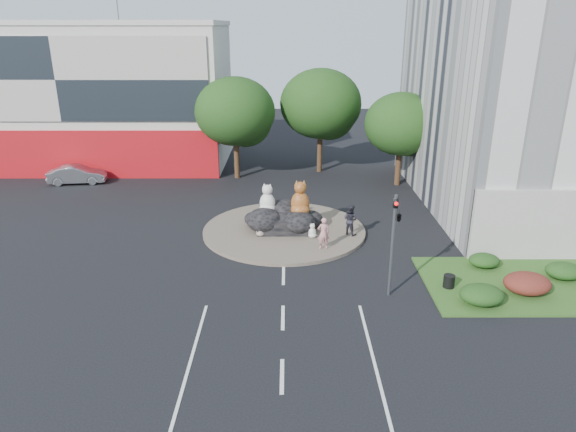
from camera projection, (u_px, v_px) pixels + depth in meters
name	position (u px, v px, depth m)	size (l,w,h in m)	color
ground	(283.00, 318.00, 22.46)	(120.00, 120.00, 0.00)	black
roundabout_island	(284.00, 230.00, 31.79)	(10.00, 10.00, 0.20)	brown
rock_plinth	(284.00, 222.00, 31.60)	(3.20, 2.60, 0.90)	black
shophouse_block	(87.00, 94.00, 46.42)	(25.20, 12.30, 17.40)	beige
grass_verge	(527.00, 284.00, 25.26)	(10.00, 6.00, 0.12)	#2F521B
tree_left	(236.00, 115.00, 41.29)	(6.46, 6.46, 8.27)	#382314
tree_mid	(321.00, 107.00, 43.07)	(6.84, 6.84, 8.76)	#382314
tree_right	(402.00, 127.00, 39.65)	(5.70, 5.70, 7.30)	#382314
hedge_near_green	(482.00, 295.00, 23.21)	(2.00, 1.60, 0.90)	#1B3C13
hedge_red	(527.00, 283.00, 24.13)	(2.20, 1.76, 0.99)	#4F1C15
hedge_mid_green	(564.00, 271.00, 25.57)	(1.80, 1.44, 0.81)	#1B3C13
hedge_back_green	(484.00, 260.00, 26.80)	(1.60, 1.28, 0.72)	#1B3C13
traffic_light	(396.00, 224.00, 23.07)	(0.44, 1.24, 5.00)	#595B60
street_lamp	(515.00, 169.00, 28.38)	(2.34, 0.22, 8.06)	#595B60
cat_white	(267.00, 198.00, 31.52)	(1.13, 0.98, 1.89)	silver
cat_tabby	(300.00, 197.00, 31.16)	(1.32, 1.14, 2.19)	#B57B25
kitten_calico	(260.00, 228.00, 30.55)	(0.57, 0.49, 0.95)	silver
kitten_white	(312.00, 230.00, 30.30)	(0.54, 0.47, 0.90)	silver
pedestrian_pink	(323.00, 233.00, 28.63)	(0.67, 0.44, 1.84)	tan
pedestrian_dark	(350.00, 220.00, 30.59)	(0.90, 0.70, 1.86)	#23222A
parked_car	(77.00, 175.00, 41.27)	(1.56, 4.48, 1.47)	#93959A
litter_bin	(449.00, 281.00, 24.73)	(0.55, 0.55, 0.62)	black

